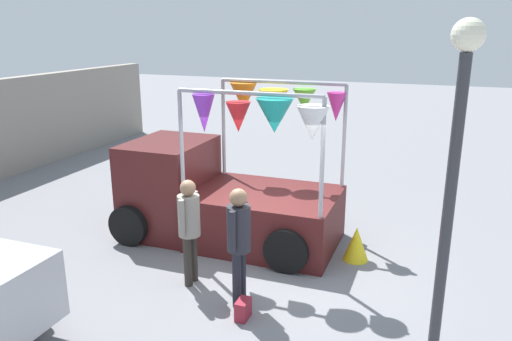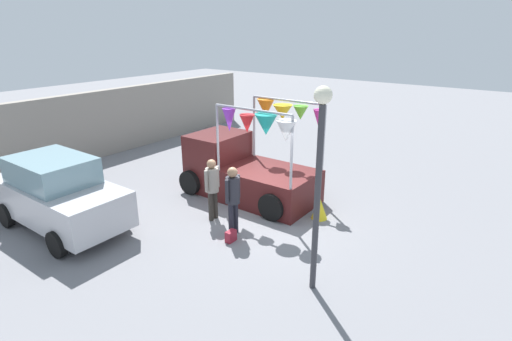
{
  "view_description": "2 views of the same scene",
  "coord_description": "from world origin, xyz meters",
  "px_view_note": "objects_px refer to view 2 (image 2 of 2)",
  "views": [
    {
      "loc": [
        -7.18,
        -2.55,
        3.91
      ],
      "look_at": [
        0.51,
        0.34,
        1.54
      ],
      "focal_mm": 35.0,
      "sensor_mm": 36.0,
      "label": 1
    },
    {
      "loc": [
        -8.08,
        -5.77,
        4.91
      ],
      "look_at": [
        -0.0,
        0.12,
        1.32
      ],
      "focal_mm": 28.0,
      "sensor_mm": 36.0,
      "label": 2
    }
  ],
  "objects_px": {
    "person_vendor": "(212,184)",
    "folded_kite_bundle_sunflower": "(320,208)",
    "person_customer": "(233,194)",
    "street_lamp": "(319,164)",
    "parked_car": "(58,193)",
    "vendor_truck": "(243,167)",
    "handbag": "(231,236)"
  },
  "relations": [
    {
      "from": "vendor_truck",
      "to": "street_lamp",
      "type": "bearing_deg",
      "value": -126.12
    },
    {
      "from": "parked_car",
      "to": "person_vendor",
      "type": "height_order",
      "value": "parked_car"
    },
    {
      "from": "vendor_truck",
      "to": "parked_car",
      "type": "xyz_separation_m",
      "value": [
        -4.48,
        2.47,
        0.04
      ]
    },
    {
      "from": "person_vendor",
      "to": "handbag",
      "type": "bearing_deg",
      "value": -119.45
    },
    {
      "from": "parked_car",
      "to": "street_lamp",
      "type": "bearing_deg",
      "value": -76.54
    },
    {
      "from": "parked_car",
      "to": "person_vendor",
      "type": "distance_m",
      "value": 3.9
    },
    {
      "from": "person_customer",
      "to": "street_lamp",
      "type": "relative_size",
      "value": 0.44
    },
    {
      "from": "person_vendor",
      "to": "street_lamp",
      "type": "relative_size",
      "value": 0.43
    },
    {
      "from": "parked_car",
      "to": "person_vendor",
      "type": "bearing_deg",
      "value": -47.27
    },
    {
      "from": "person_customer",
      "to": "handbag",
      "type": "height_order",
      "value": "person_customer"
    },
    {
      "from": "vendor_truck",
      "to": "person_vendor",
      "type": "relative_size",
      "value": 2.37
    },
    {
      "from": "person_vendor",
      "to": "folded_kite_bundle_sunflower",
      "type": "height_order",
      "value": "person_vendor"
    },
    {
      "from": "vendor_truck",
      "to": "handbag",
      "type": "height_order",
      "value": "vendor_truck"
    },
    {
      "from": "handbag",
      "to": "street_lamp",
      "type": "distance_m",
      "value": 3.52
    },
    {
      "from": "vendor_truck",
      "to": "parked_car",
      "type": "relative_size",
      "value": 1.01
    },
    {
      "from": "person_customer",
      "to": "street_lamp",
      "type": "xyz_separation_m",
      "value": [
        -0.79,
        -2.68,
        1.53
      ]
    },
    {
      "from": "vendor_truck",
      "to": "person_customer",
      "type": "xyz_separation_m",
      "value": [
        -2.14,
        -1.34,
        0.17
      ]
    },
    {
      "from": "vendor_truck",
      "to": "folded_kite_bundle_sunflower",
      "type": "relative_size",
      "value": 6.75
    },
    {
      "from": "vendor_truck",
      "to": "person_vendor",
      "type": "height_order",
      "value": "vendor_truck"
    },
    {
      "from": "vendor_truck",
      "to": "parked_car",
      "type": "height_order",
      "value": "vendor_truck"
    },
    {
      "from": "handbag",
      "to": "person_customer",
      "type": "bearing_deg",
      "value": 29.74
    },
    {
      "from": "parked_car",
      "to": "person_vendor",
      "type": "relative_size",
      "value": 2.35
    },
    {
      "from": "parked_car",
      "to": "street_lamp",
      "type": "distance_m",
      "value": 6.88
    },
    {
      "from": "street_lamp",
      "to": "folded_kite_bundle_sunflower",
      "type": "xyz_separation_m",
      "value": [
        2.83,
        1.33,
        -2.3
      ]
    },
    {
      "from": "parked_car",
      "to": "folded_kite_bundle_sunflower",
      "type": "bearing_deg",
      "value": -49.67
    },
    {
      "from": "parked_car",
      "to": "street_lamp",
      "type": "height_order",
      "value": "street_lamp"
    },
    {
      "from": "vendor_truck",
      "to": "person_customer",
      "type": "relative_size",
      "value": 2.29
    },
    {
      "from": "vendor_truck",
      "to": "person_vendor",
      "type": "xyz_separation_m",
      "value": [
        -1.84,
        -0.39,
        0.13
      ]
    },
    {
      "from": "person_vendor",
      "to": "folded_kite_bundle_sunflower",
      "type": "xyz_separation_m",
      "value": [
        1.74,
        -2.3,
        -0.73
      ]
    },
    {
      "from": "person_customer",
      "to": "person_vendor",
      "type": "height_order",
      "value": "person_customer"
    },
    {
      "from": "parked_car",
      "to": "street_lamp",
      "type": "xyz_separation_m",
      "value": [
        1.55,
        -6.49,
        1.66
      ]
    },
    {
      "from": "parked_car",
      "to": "person_vendor",
      "type": "xyz_separation_m",
      "value": [
        2.64,
        -2.86,
        0.09
      ]
    }
  ]
}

